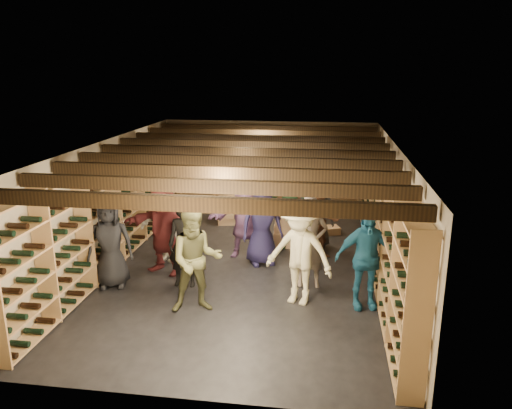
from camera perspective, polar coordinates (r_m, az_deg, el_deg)
The scene contains 23 objects.
ground at distance 9.77m, azimuth -1.37°, elevation -7.23°, with size 8.00×8.00×0.00m, color black.
walls at distance 9.37m, azimuth -1.42°, elevation -0.45°, with size 5.52×8.02×2.40m.
ceiling at distance 9.11m, azimuth -1.47°, elevation 6.81°, with size 5.50×8.00×0.01m, color beige.
ceiling_joists at distance 9.13m, azimuth -1.46°, elevation 5.95°, with size 5.40×7.12×0.18m.
wine_rack_left at distance 10.14m, azimuth -15.89°, elevation -0.54°, with size 0.32×7.50×2.15m.
wine_rack_right at distance 9.35m, azimuth 14.33°, elevation -1.80°, with size 0.32×7.50×2.15m.
wine_rack_back at distance 13.08m, azimuth 1.37°, elevation 3.64°, with size 4.70×0.30×2.15m.
crate_stack_left at distance 12.30m, azimuth -3.15°, elevation -0.70°, with size 0.55×0.42×0.68m.
crate_stack_right at distance 10.78m, azimuth 3.52°, elevation -3.09°, with size 0.50×0.33×0.68m.
crate_loose at distance 11.75m, azimuth 8.26°, elevation -2.94°, with size 0.50×0.33×0.17m, color tan.
person_0 at distance 9.08m, azimuth -16.36°, elevation -4.25°, with size 0.79×0.51×1.61m, color black.
person_1 at distance 8.85m, azimuth -8.22°, elevation -4.55°, with size 0.56×0.37×1.53m, color black.
person_2 at distance 7.90m, azimuth -6.85°, elevation -6.35°, with size 0.83×0.65×1.71m, color brown.
person_3 at distance 8.12m, azimuth 4.99°, elevation -5.52°, with size 1.13×0.65×1.75m, color beige.
person_4 at distance 8.16m, azimuth 12.39°, elevation -6.04°, with size 0.98×0.41×1.67m, color #1C5A80.
person_5 at distance 9.46m, azimuth -10.56°, elevation -2.66°, with size 1.62×0.51×1.74m, color maroon.
person_6 at distance 9.71m, azimuth 0.69°, elevation -2.11°, with size 0.82×0.53×1.67m, color #221E4A.
person_7 at distance 8.78m, azimuth 6.24°, elevation -4.30°, with size 0.60×0.39×1.63m, color gray.
person_8 at distance 10.11m, azimuth 7.40°, elevation -1.99°, with size 0.74×0.57×1.51m, color #442618.
person_9 at distance 9.96m, azimuth -10.25°, elevation -1.36°, with size 1.20×0.69×1.85m, color beige.
person_10 at distance 10.62m, azimuth 3.82°, elevation -0.39°, with size 1.02×0.42×1.74m, color #28532F.
person_11 at distance 10.13m, azimuth -1.31°, elevation -1.58°, with size 1.48×0.47×1.60m, color #895C93.
person_12 at distance 10.59m, azimuth 6.78°, elevation -0.57°, with size 0.84×0.55×1.72m, color #313135.
Camera 1 is at (1.51, -8.87, 3.81)m, focal length 35.00 mm.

